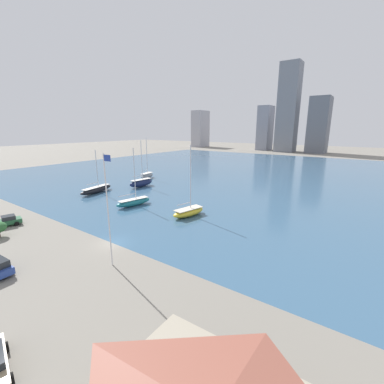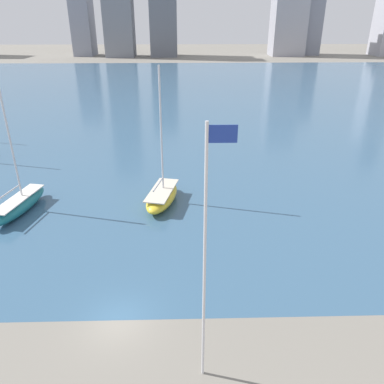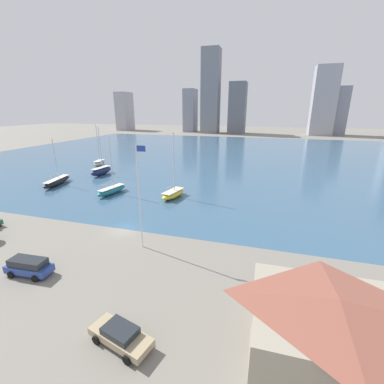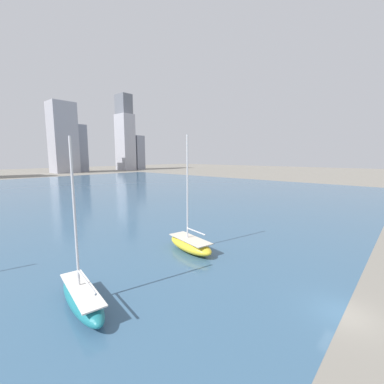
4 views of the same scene
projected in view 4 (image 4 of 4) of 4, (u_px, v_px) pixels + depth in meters
name	position (u px, v px, depth m)	size (l,w,h in m)	color
ground_plane	(344.00, 314.00, 17.67)	(500.00, 500.00, 0.00)	gray
harbor_water	(19.00, 200.00, 63.03)	(180.00, 140.00, 0.00)	#385B7A
distant_city_skyline	(17.00, 137.00, 146.07)	(218.03, 21.38, 58.60)	#9E9EA8
sailboat_yellow	(190.00, 244.00, 29.25)	(3.98, 7.37, 13.13)	yellow
sailboat_teal	(82.00, 296.00, 18.29)	(3.47, 8.13, 12.15)	#1E757F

